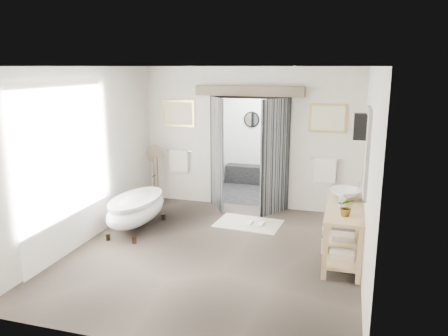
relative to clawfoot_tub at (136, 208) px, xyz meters
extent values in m
plane|color=brown|center=(1.63, -0.57, -0.40)|extent=(5.00, 5.00, 0.00)
cube|color=beige|center=(1.63, -3.07, 1.05)|extent=(4.50, 0.02, 2.90)
cube|color=beige|center=(-0.62, -0.57, 1.05)|extent=(0.02, 5.00, 2.90)
cube|color=beige|center=(3.88, -0.57, 1.05)|extent=(0.02, 5.00, 2.90)
cube|color=beige|center=(0.11, 1.93, 1.05)|extent=(1.45, 0.02, 2.90)
cube|color=beige|center=(3.16, 1.93, 1.05)|extent=(1.45, 0.02, 2.90)
cube|color=beige|center=(1.63, 1.93, 2.20)|extent=(1.60, 0.02, 0.60)
cube|color=white|center=(1.63, -0.57, 2.50)|extent=(4.50, 5.00, 0.02)
cube|color=white|center=(-0.57, -1.17, 0.95)|extent=(0.02, 2.20, 2.70)
cube|color=gray|center=(3.86, -0.26, 1.30)|extent=(0.05, 0.95, 1.25)
cube|color=silver|center=(3.83, -0.26, 1.30)|extent=(0.01, 0.80, 1.10)
cube|color=black|center=(3.76, 0.98, 1.50)|extent=(0.20, 0.20, 0.45)
sphere|color=#FFCC8C|center=(3.76, 0.98, 1.50)|extent=(0.10, 0.10, 0.10)
cube|color=black|center=(1.63, 2.93, -0.40)|extent=(2.20, 2.00, 0.01)
cube|color=white|center=(1.63, 2.93, 2.10)|extent=(2.20, 2.00, 0.02)
cube|color=white|center=(1.63, 3.93, 0.85)|extent=(2.20, 0.02, 2.50)
cube|color=white|center=(0.53, 2.93, 0.85)|extent=(0.02, 2.00, 2.50)
cube|color=white|center=(2.73, 2.93, 0.85)|extent=(0.02, 2.00, 2.50)
cube|color=black|center=(1.63, 3.75, -0.18)|extent=(2.00, 0.35, 0.45)
cylinder|color=silver|center=(1.23, 3.90, 1.20)|extent=(0.40, 0.03, 0.40)
cylinder|color=silver|center=(2.03, 3.90, 1.20)|extent=(0.40, 0.03, 0.40)
cube|color=black|center=(0.83, 1.93, 0.75)|extent=(0.07, 0.10, 2.30)
cube|color=black|center=(2.43, 1.93, 0.75)|extent=(0.07, 0.10, 2.30)
cube|color=black|center=(1.63, 1.93, 1.90)|extent=(1.67, 0.10, 0.07)
cube|color=black|center=(1.03, 1.58, 0.75)|extent=(0.47, 0.69, 2.30)
cube|color=black|center=(2.23, 1.58, 0.75)|extent=(0.47, 0.69, 2.30)
cube|color=brown|center=(1.63, 1.83, 2.02)|extent=(2.20, 0.20, 0.20)
cube|color=tan|center=(0.08, 1.91, 1.52)|extent=(0.72, 0.03, 0.57)
cube|color=beige|center=(0.08, 1.90, 1.52)|extent=(0.62, 0.01, 0.47)
cube|color=tan|center=(3.18, 1.91, 1.52)|extent=(0.72, 0.03, 0.57)
cube|color=beige|center=(3.18, 1.90, 1.52)|extent=(0.62, 0.01, 0.47)
cylinder|color=silver|center=(0.08, 1.87, 0.72)|extent=(0.60, 0.02, 0.02)
cube|color=beige|center=(0.08, 1.85, 0.50)|extent=(0.42, 0.08, 0.48)
cylinder|color=silver|center=(3.18, 1.87, 0.72)|extent=(0.60, 0.02, 0.02)
cube|color=beige|center=(3.18, 1.85, 0.50)|extent=(0.42, 0.08, 0.48)
cylinder|color=#2E2016|center=(-0.25, -0.60, -0.34)|extent=(0.08, 0.08, 0.12)
cylinder|color=#2E2016|center=(0.25, -0.60, -0.34)|extent=(0.08, 0.08, 0.12)
cylinder|color=#2E2016|center=(-0.25, 0.60, -0.34)|extent=(0.08, 0.08, 0.12)
cylinder|color=#2E2016|center=(0.25, 0.60, -0.34)|extent=(0.08, 0.08, 0.12)
ellipsoid|color=white|center=(0.00, 0.00, -0.02)|extent=(0.76, 1.70, 0.54)
cylinder|color=#2E2016|center=(0.00, 0.78, 0.31)|extent=(0.03, 0.03, 0.22)
cube|color=tan|center=(3.38, -1.00, 0.02)|extent=(0.07, 0.07, 0.85)
cube|color=tan|center=(3.84, -1.00, 0.02)|extent=(0.07, 0.07, 0.85)
cube|color=tan|center=(3.38, 0.48, 0.02)|extent=(0.07, 0.07, 0.85)
cube|color=tan|center=(3.84, 0.48, 0.02)|extent=(0.07, 0.07, 0.85)
cube|color=tan|center=(3.61, -0.26, 0.42)|extent=(0.55, 1.60, 0.05)
cube|color=tan|center=(3.61, -0.26, -0.24)|extent=(0.45, 1.50, 0.03)
cylinder|color=silver|center=(3.34, -0.26, 0.20)|extent=(0.02, 1.40, 0.02)
cube|color=beige|center=(3.34, -0.41, 0.00)|extent=(0.06, 0.34, 0.42)
cube|color=beige|center=(3.61, -0.61, -0.18)|extent=(0.35, 0.25, 0.10)
cube|color=beige|center=(3.61, 0.09, -0.18)|extent=(0.35, 0.25, 0.10)
cube|color=brown|center=(-0.32, 1.54, -0.36)|extent=(0.25, 0.25, 0.09)
cylinder|color=brown|center=(-0.32, 1.54, 0.16)|extent=(0.10, 0.10, 0.95)
cylinder|color=silver|center=(-0.32, 1.56, 0.69)|extent=(0.34, 0.02, 0.34)
cylinder|color=brown|center=(-0.32, 1.55, 0.69)|extent=(0.38, 0.02, 0.38)
cube|color=beige|center=(1.88, 0.85, -0.40)|extent=(1.27, 0.90, 0.01)
cube|color=white|center=(1.91, 0.80, -0.37)|extent=(0.11, 0.25, 0.05)
cube|color=white|center=(2.13, 0.80, -0.37)|extent=(0.11, 0.25, 0.05)
imported|color=white|center=(3.60, 0.10, 0.53)|extent=(0.60, 0.60, 0.17)
imported|color=gray|center=(3.63, -0.69, 0.58)|extent=(0.26, 0.24, 0.27)
imported|color=gray|center=(3.56, -0.29, 0.55)|extent=(0.11, 0.11, 0.21)
imported|color=gray|center=(3.58, 0.34, 0.53)|extent=(0.14, 0.14, 0.16)
camera|label=1|loc=(3.60, -6.75, 2.50)|focal=35.00mm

